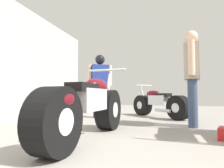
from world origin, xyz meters
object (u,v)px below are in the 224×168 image
motorcycle_maroon_cruiser (88,107)px  mechanic_in_blue (192,72)px  mechanic_with_helmet (100,80)px  motorcycle_black_naked (159,104)px

motorcycle_maroon_cruiser → mechanic_in_blue: 2.14m
mechanic_with_helmet → mechanic_in_blue: bearing=-22.6°
motorcycle_black_naked → mechanic_in_blue: size_ratio=0.84×
motorcycle_black_naked → mechanic_with_helmet: bearing=-163.1°
motorcycle_maroon_cruiser → mechanic_with_helmet: (-0.63, 2.32, 0.55)m
motorcycle_maroon_cruiser → motorcycle_black_naked: bearing=73.2°
motorcycle_black_naked → mechanic_in_blue: (0.62, -1.32, 0.65)m
mechanic_in_blue → mechanic_with_helmet: (-2.09, 0.87, -0.03)m
motorcycle_black_naked → mechanic_with_helmet: 1.65m
motorcycle_maroon_cruiser → motorcycle_black_naked: size_ratio=1.45×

